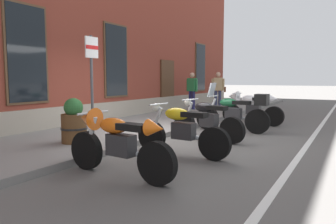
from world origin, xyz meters
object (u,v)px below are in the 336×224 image
at_px(parking_sign, 92,73).
at_px(pedestrian_tan_coat, 218,88).
at_px(motorcycle_orange_sport, 115,140).
at_px(motorcycle_green_touring, 235,112).
at_px(pedestrian_striped_shirt, 192,89).
at_px(motorcycle_black_naked, 206,120).
at_px(barrel_planter, 74,123).
at_px(motorcycle_yellow_naked, 181,130).
at_px(motorcycle_white_sport, 250,106).

bearing_deg(parking_sign, pedestrian_tan_coat, 3.56).
xyz_separation_m(motorcycle_orange_sport, motorcycle_green_touring, (4.84, -0.28, 0.01)).
bearing_deg(pedestrian_striped_shirt, motorcycle_black_naked, -150.93).
height_order(pedestrian_striped_shirt, barrel_planter, pedestrian_striped_shirt).
relative_size(motorcycle_yellow_naked, motorcycle_black_naked, 1.01).
xyz_separation_m(pedestrian_striped_shirt, barrel_planter, (-8.07, -1.15, -0.50)).
height_order(motorcycle_green_touring, motorcycle_white_sport, motorcycle_green_touring).
distance_m(motorcycle_yellow_naked, parking_sign, 2.28).
height_order(motorcycle_black_naked, pedestrian_tan_coat, pedestrian_tan_coat).
relative_size(motorcycle_orange_sport, barrel_planter, 2.17).
height_order(motorcycle_orange_sport, motorcycle_green_touring, motorcycle_green_touring).
bearing_deg(motorcycle_orange_sport, motorcycle_green_touring, -3.37).
relative_size(motorcycle_white_sport, parking_sign, 0.91).
bearing_deg(parking_sign, pedestrian_striped_shirt, 10.45).
xyz_separation_m(motorcycle_orange_sport, parking_sign, (1.35, 1.72, 1.04)).
xyz_separation_m(pedestrian_tan_coat, parking_sign, (-8.66, -0.54, 0.53)).
bearing_deg(motorcycle_orange_sport, motorcycle_yellow_naked, -8.60).
distance_m(motorcycle_orange_sport, pedestrian_tan_coat, 10.27).
bearing_deg(parking_sign, motorcycle_yellow_naked, -81.24).
bearing_deg(pedestrian_tan_coat, motorcycle_orange_sport, -167.26).
xyz_separation_m(motorcycle_orange_sport, barrel_planter, (1.08, 2.01, -0.01)).
bearing_deg(pedestrian_tan_coat, motorcycle_green_touring, -153.78).
height_order(motorcycle_yellow_naked, pedestrian_tan_coat, pedestrian_tan_coat).
relative_size(motorcycle_green_touring, motorcycle_white_sport, 1.03).
bearing_deg(motorcycle_white_sport, motorcycle_orange_sport, 178.37).
relative_size(motorcycle_black_naked, motorcycle_green_touring, 0.94).
distance_m(motorcycle_white_sport, barrel_planter, 5.92).
bearing_deg(motorcycle_green_touring, parking_sign, 150.07).
xyz_separation_m(motorcycle_black_naked, parking_sign, (-2.01, 1.78, 1.11)).
bearing_deg(motorcycle_black_naked, motorcycle_green_touring, -8.91).
bearing_deg(motorcycle_yellow_naked, barrel_planter, 104.38).
bearing_deg(parking_sign, motorcycle_green_touring, -29.93).
relative_size(motorcycle_black_naked, motorcycle_white_sport, 0.97).
height_order(motorcycle_orange_sport, motorcycle_yellow_naked, motorcycle_orange_sport).
xyz_separation_m(motorcycle_yellow_naked, motorcycle_green_touring, (3.18, -0.03, 0.08)).
bearing_deg(motorcycle_black_naked, motorcycle_yellow_naked, -173.42).
height_order(motorcycle_yellow_naked, motorcycle_black_naked, motorcycle_yellow_naked).
bearing_deg(motorcycle_white_sport, pedestrian_tan_coat, 35.51).
height_order(motorcycle_green_touring, barrel_planter, motorcycle_green_touring).
bearing_deg(motorcycle_green_touring, pedestrian_striped_shirt, 38.65).
distance_m(pedestrian_striped_shirt, parking_sign, 7.94).
bearing_deg(motorcycle_green_touring, barrel_planter, 148.63).
relative_size(motorcycle_white_sport, pedestrian_striped_shirt, 1.26).
bearing_deg(motorcycle_black_naked, motorcycle_white_sport, -2.38).
bearing_deg(motorcycle_yellow_naked, motorcycle_orange_sport, 171.40).
distance_m(motorcycle_orange_sport, motorcycle_yellow_naked, 1.67).
distance_m(motorcycle_black_naked, pedestrian_striped_shirt, 6.64).
bearing_deg(pedestrian_striped_shirt, barrel_planter, -171.87).
relative_size(pedestrian_striped_shirt, pedestrian_tan_coat, 0.98).
relative_size(motorcycle_green_touring, pedestrian_tan_coat, 1.27).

